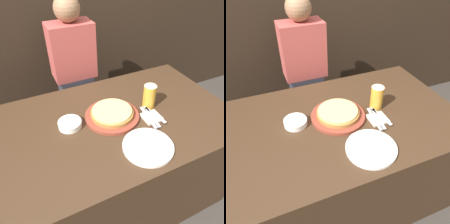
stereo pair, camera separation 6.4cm
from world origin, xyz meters
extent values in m
plane|color=#38332D|center=(0.00, 0.00, 0.00)|extent=(12.00, 12.00, 0.00)
cube|color=#3D2819|center=(0.00, 0.00, 0.39)|extent=(1.59, 0.91, 0.77)
cylinder|color=brown|center=(0.04, 0.02, 0.78)|extent=(0.33, 0.33, 0.02)
cylinder|color=#A87038|center=(0.04, 0.02, 0.81)|extent=(0.26, 0.26, 0.02)
cylinder|color=#E0C175|center=(0.04, 0.02, 0.82)|extent=(0.24, 0.24, 0.01)
cylinder|color=gold|center=(0.31, 0.02, 0.85)|extent=(0.08, 0.08, 0.15)
cylinder|color=white|center=(0.31, 0.02, 0.92)|extent=(0.08, 0.08, 0.02)
cylinder|color=white|center=(0.10, -0.29, 0.78)|extent=(0.27, 0.27, 0.02)
cylinder|color=white|center=(-0.22, 0.05, 0.79)|extent=(0.14, 0.14, 0.04)
cube|color=beige|center=(0.26, -0.09, 0.78)|extent=(0.11, 0.11, 0.01)
cube|color=silver|center=(0.23, -0.09, 0.79)|extent=(0.04, 0.21, 0.00)
cube|color=silver|center=(0.26, -0.09, 0.79)|extent=(0.05, 0.21, 0.00)
cube|color=silver|center=(0.28, -0.09, 0.79)|extent=(0.05, 0.18, 0.00)
cube|color=#33333D|center=(0.01, 0.66, 0.38)|extent=(0.26, 0.20, 0.75)
cube|color=#B74C47|center=(0.01, 0.66, 0.96)|extent=(0.33, 0.20, 0.42)
sphere|color=#936B4C|center=(0.01, 0.66, 1.27)|extent=(0.18, 0.18, 0.18)
camera|label=1|loc=(-0.40, -0.91, 1.64)|focal=35.00mm
camera|label=2|loc=(-0.35, -0.93, 1.64)|focal=35.00mm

